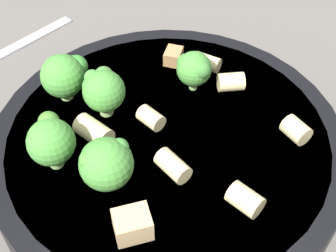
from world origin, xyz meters
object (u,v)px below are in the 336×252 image
object	(u,v)px
chicken_chunk_1	(173,56)
rigatoni_3	(207,62)
broccoli_floret_4	(194,69)
rigatoni_6	(94,131)
rigatoni_0	(231,82)
chicken_chunk_0	(132,225)
rigatoni_1	(245,200)
broccoli_floret_1	(103,89)
broccoli_floret_3	(51,141)
broccoli_floret_2	(64,75)
broccoli_floret_0	(106,163)
pasta_bowl	(168,148)
rigatoni_2	(296,130)
rigatoni_5	(151,118)
rigatoni_4	(173,166)

from	to	relation	value
chicken_chunk_1	rigatoni_3	bearing A→B (deg)	48.79
broccoli_floret_4	rigatoni_6	size ratio (longest dim) A/B	1.25
rigatoni_0	chicken_chunk_0	distance (m)	0.16
rigatoni_1	rigatoni_6	size ratio (longest dim) A/B	0.79
broccoli_floret_1	chicken_chunk_0	world-z (taller)	broccoli_floret_1
broccoli_floret_3	chicken_chunk_0	size ratio (longest dim) A/B	1.75
broccoli_floret_2	broccoli_floret_1	bearing A→B (deg)	37.66
broccoli_floret_0	broccoli_floret_2	bearing A→B (deg)	-179.34
pasta_bowl	broccoli_floret_0	distance (m)	0.08
rigatoni_6	chicken_chunk_0	xyz separation A→B (m)	(0.09, -0.00, 0.00)
rigatoni_2	chicken_chunk_1	distance (m)	0.13
broccoli_floret_2	rigatoni_0	size ratio (longest dim) A/B	1.91
pasta_bowl	rigatoni_5	xyz separation A→B (m)	(-0.02, -0.01, 0.02)
broccoli_floret_1	chicken_chunk_1	distance (m)	0.09
broccoli_floret_2	rigatoni_3	xyz separation A→B (m)	(0.02, 0.12, -0.02)
rigatoni_1	rigatoni_5	size ratio (longest dim) A/B	1.13
rigatoni_6	rigatoni_4	bearing A→B (deg)	37.63
rigatoni_6	rigatoni_1	bearing A→B (deg)	36.21
rigatoni_1	rigatoni_2	xyz separation A→B (m)	(-0.04, 0.07, -0.00)
pasta_bowl	broccoli_floret_4	size ratio (longest dim) A/B	7.73
rigatoni_3	rigatoni_6	bearing A→B (deg)	-71.28
pasta_bowl	broccoli_floret_0	xyz separation A→B (m)	(0.03, -0.06, 0.04)
broccoli_floret_0	rigatoni_1	distance (m)	0.10
broccoli_floret_0	broccoli_floret_4	world-z (taller)	broccoli_floret_0
rigatoni_2	rigatoni_3	xyz separation A→B (m)	(-0.10, -0.02, -0.00)
rigatoni_2	rigatoni_6	distance (m)	0.16
rigatoni_4	broccoli_floret_2	bearing A→B (deg)	-156.65
broccoli_floret_1	broccoli_floret_4	world-z (taller)	broccoli_floret_1
broccoli_floret_2	chicken_chunk_1	world-z (taller)	broccoli_floret_2
rigatoni_3	chicken_chunk_1	xyz separation A→B (m)	(-0.02, -0.02, -0.00)
broccoli_floret_1	chicken_chunk_0	distance (m)	0.12
pasta_bowl	broccoli_floret_4	world-z (taller)	broccoli_floret_4
rigatoni_2	chicken_chunk_0	world-z (taller)	chicken_chunk_0
broccoli_floret_2	broccoli_floret_4	distance (m)	0.11
rigatoni_0	rigatoni_2	distance (m)	0.07
chicken_chunk_0	chicken_chunk_1	distance (m)	0.18
broccoli_floret_0	rigatoni_6	bearing A→B (deg)	174.71
rigatoni_5	chicken_chunk_1	xyz separation A→B (m)	(-0.06, 0.05, -0.00)
chicken_chunk_0	broccoli_floret_1	bearing A→B (deg)	170.06
pasta_bowl	rigatoni_0	distance (m)	0.08
rigatoni_2	rigatoni_5	world-z (taller)	rigatoni_2
rigatoni_1	chicken_chunk_0	world-z (taller)	chicken_chunk_0
rigatoni_2	rigatoni_4	distance (m)	0.10
rigatoni_0	rigatoni_6	xyz separation A→B (m)	(0.01, -0.13, 0.00)
rigatoni_1	chicken_chunk_1	bearing A→B (deg)	172.59
rigatoni_2	chicken_chunk_0	distance (m)	0.15
broccoli_floret_0	rigatoni_4	size ratio (longest dim) A/B	1.64
broccoli_floret_0	broccoli_floret_4	size ratio (longest dim) A/B	1.18
broccoli_floret_3	rigatoni_0	size ratio (longest dim) A/B	1.92
broccoli_floret_1	rigatoni_3	world-z (taller)	broccoli_floret_1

